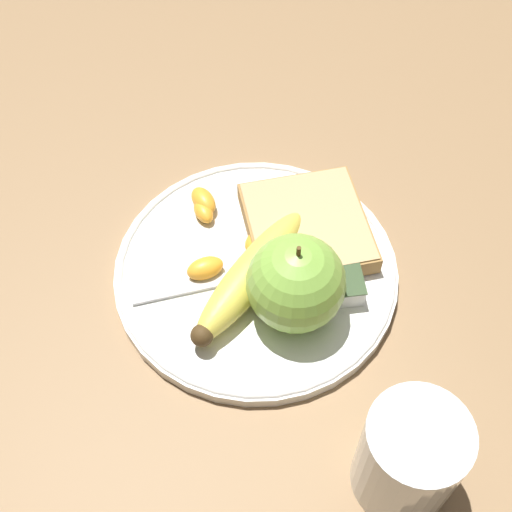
# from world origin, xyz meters

# --- Properties ---
(ground_plane) EXTENTS (3.00, 3.00, 0.00)m
(ground_plane) POSITION_xyz_m (0.00, 0.00, 0.00)
(ground_plane) COLOR olive
(plate) EXTENTS (0.26, 0.26, 0.01)m
(plate) POSITION_xyz_m (0.00, 0.00, 0.01)
(plate) COLOR white
(plate) RESTS_ON ground_plane
(juice_glass) EXTENTS (0.07, 0.07, 0.10)m
(juice_glass) POSITION_xyz_m (-0.20, -0.08, 0.04)
(juice_glass) COLOR silver
(juice_glass) RESTS_ON ground_plane
(apple) EXTENTS (0.08, 0.08, 0.09)m
(apple) POSITION_xyz_m (-0.05, -0.03, 0.05)
(apple) COLOR #84BC47
(apple) RESTS_ON plate
(banana) EXTENTS (0.14, 0.13, 0.03)m
(banana) POSITION_xyz_m (-0.02, 0.01, 0.03)
(banana) COLOR #E0CC4C
(banana) RESTS_ON plate
(bread_slice) EXTENTS (0.12, 0.12, 0.02)m
(bread_slice) POSITION_xyz_m (0.03, -0.05, 0.02)
(bread_slice) COLOR olive
(bread_slice) RESTS_ON plate
(fork) EXTENTS (0.04, 0.17, 0.00)m
(fork) POSITION_xyz_m (-0.01, 0.01, 0.01)
(fork) COLOR silver
(fork) RESTS_ON plate
(jam_packet) EXTENTS (0.05, 0.04, 0.02)m
(jam_packet) POSITION_xyz_m (-0.03, -0.07, 0.02)
(jam_packet) COLOR silver
(jam_packet) RESTS_ON plate
(orange_segment_0) EXTENTS (0.03, 0.04, 0.02)m
(orange_segment_0) POSITION_xyz_m (0.00, 0.05, 0.02)
(orange_segment_0) COLOR #F9A32D
(orange_segment_0) RESTS_ON plate
(orange_segment_1) EXTENTS (0.04, 0.03, 0.02)m
(orange_segment_1) POSITION_xyz_m (0.08, 0.04, 0.02)
(orange_segment_1) COLOR #F9A32D
(orange_segment_1) RESTS_ON plate
(orange_segment_2) EXTENTS (0.03, 0.03, 0.02)m
(orange_segment_2) POSITION_xyz_m (0.01, 0.00, 0.02)
(orange_segment_2) COLOR #F9A32D
(orange_segment_2) RESTS_ON plate
(orange_segment_3) EXTENTS (0.03, 0.04, 0.02)m
(orange_segment_3) POSITION_xyz_m (0.06, -0.02, 0.02)
(orange_segment_3) COLOR #F9A32D
(orange_segment_3) RESTS_ON plate
(orange_segment_4) EXTENTS (0.04, 0.03, 0.02)m
(orange_segment_4) POSITION_xyz_m (0.04, -0.02, 0.02)
(orange_segment_4) COLOR #F9A32D
(orange_segment_4) RESTS_ON plate
(orange_segment_5) EXTENTS (0.03, 0.02, 0.01)m
(orange_segment_5) POSITION_xyz_m (0.06, 0.04, 0.02)
(orange_segment_5) COLOR #F9A32D
(orange_segment_5) RESTS_ON plate
(orange_segment_6) EXTENTS (0.04, 0.04, 0.02)m
(orange_segment_6) POSITION_xyz_m (0.03, -0.01, 0.02)
(orange_segment_6) COLOR #F9A32D
(orange_segment_6) RESTS_ON plate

